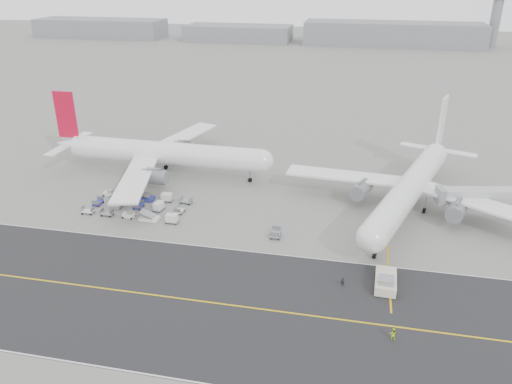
% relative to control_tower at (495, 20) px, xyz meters
% --- Properties ---
extents(ground, '(700.00, 700.00, 0.00)m').
position_rel_control_tower_xyz_m(ground, '(-100.00, -265.00, -16.25)').
color(ground, gray).
rests_on(ground, ground).
extents(taxiway, '(220.00, 59.00, 0.03)m').
position_rel_control_tower_xyz_m(taxiway, '(-94.98, -282.98, -16.24)').
color(taxiway, '#252528').
rests_on(taxiway, ground).
extents(horizon_buildings, '(520.00, 28.00, 28.00)m').
position_rel_control_tower_xyz_m(horizon_buildings, '(-70.00, -5.00, -16.25)').
color(horizon_buildings, gray).
rests_on(horizon_buildings, ground).
extents(control_tower, '(7.00, 7.00, 31.25)m').
position_rel_control_tower_xyz_m(control_tower, '(0.00, 0.00, 0.00)').
color(control_tower, gray).
rests_on(control_tower, ground).
extents(airliner_a, '(56.17, 55.54, 19.37)m').
position_rel_control_tower_xyz_m(airliner_a, '(-123.49, -236.01, -10.67)').
color(airliner_a, white).
rests_on(airliner_a, ground).
extents(airliner_b, '(52.32, 53.31, 19.10)m').
position_rel_control_tower_xyz_m(airliner_b, '(-65.28, -244.04, -10.75)').
color(airliner_b, white).
rests_on(airliner_b, ground).
extents(pushback_tug, '(3.59, 9.07, 2.58)m').
position_rel_control_tower_xyz_m(pushback_tug, '(-70.73, -273.27, -15.19)').
color(pushback_tug, beige).
rests_on(pushback_tug, ground).
extents(jet_bridge, '(17.69, 6.54, 6.60)m').
position_rel_control_tower_xyz_m(jet_bridge, '(-51.95, -244.79, -11.66)').
color(jet_bridge, gray).
rests_on(jet_bridge, ground).
extents(gse_cluster, '(26.53, 16.91, 1.93)m').
position_rel_control_tower_xyz_m(gse_cluster, '(-121.45, -255.12, -16.25)').
color(gse_cluster, '#97979C').
rests_on(gse_cluster, ground).
extents(stray_dolly, '(1.85, 2.90, 1.74)m').
position_rel_control_tower_xyz_m(stray_dolly, '(-90.75, -261.02, -16.25)').
color(stray_dolly, silver).
rests_on(stray_dolly, ground).
extents(ground_crew_a, '(0.59, 0.39, 1.61)m').
position_rel_control_tower_xyz_m(ground_crew_a, '(-77.48, -274.42, -15.45)').
color(ground_crew_a, black).
rests_on(ground_crew_a, ground).
extents(ground_crew_b, '(0.99, 0.81, 1.86)m').
position_rel_control_tower_xyz_m(ground_crew_b, '(-70.09, -285.74, -15.32)').
color(ground_crew_b, '#C3E91B').
rests_on(ground_crew_b, ground).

